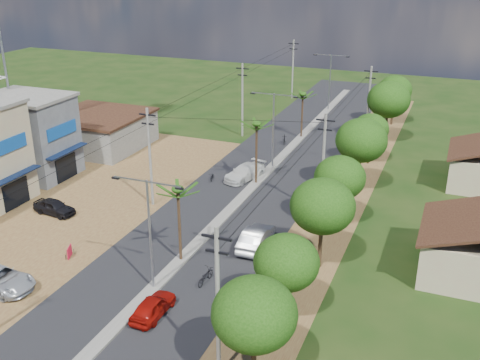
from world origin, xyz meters
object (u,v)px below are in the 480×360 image
(car_red_near, at_px, (153,307))
(roadside_sign, at_px, (70,252))
(car_white_far, at_px, (245,173))
(car_parked_dark, at_px, (54,207))
(car_silver_mid, at_px, (256,238))
(moto_rider_east, at_px, (205,277))

(car_red_near, xyz_separation_m, roadside_sign, (-9.50, 4.05, -0.22))
(car_white_far, bearing_deg, car_parked_dark, -115.13)
(car_red_near, bearing_deg, car_silver_mid, -104.89)
(car_white_far, height_order, moto_rider_east, car_white_far)
(car_silver_mid, distance_m, car_parked_dark, 18.36)
(car_silver_mid, relative_size, roadside_sign, 4.79)
(car_red_near, distance_m, car_white_far, 23.56)
(car_silver_mid, height_order, moto_rider_east, car_silver_mid)
(car_red_near, relative_size, roadside_sign, 3.81)
(car_red_near, bearing_deg, car_white_far, -82.21)
(car_parked_dark, distance_m, roadside_sign, 8.17)
(car_white_far, height_order, roadside_sign, car_white_far)
(car_red_near, distance_m, moto_rider_east, 4.84)
(car_red_near, height_order, car_white_far, car_white_far)
(car_parked_dark, bearing_deg, car_red_near, -116.57)
(car_red_near, xyz_separation_m, moto_rider_east, (1.45, 4.62, -0.14))
(moto_rider_east, bearing_deg, car_silver_mid, -99.15)
(car_white_far, xyz_separation_m, car_parked_dark, (-12.42, -13.69, -0.06))
(car_white_far, relative_size, moto_rider_east, 2.58)
(car_white_far, bearing_deg, car_silver_mid, -47.96)
(roadside_sign, bearing_deg, car_red_near, -45.80)
(car_red_near, height_order, roadside_sign, car_red_near)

